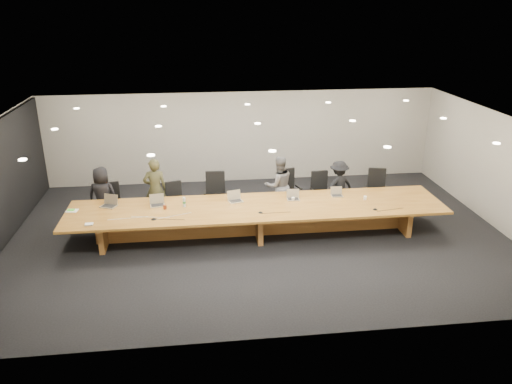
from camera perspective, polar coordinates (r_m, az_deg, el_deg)
ground at (r=12.25m, az=0.17°, el=-4.87°), size 12.00×12.00×0.00m
back_wall at (r=15.50m, az=-1.65°, el=6.29°), size 12.00×0.02×2.80m
conference_table at (r=12.03m, az=0.17°, el=-2.64°), size 9.00×1.80×0.75m
chair_far_left at (r=13.32m, az=-16.12°, el=-1.16°), size 0.59×0.59×1.01m
chair_left at (r=13.05m, az=-9.15°, el=-1.04°), size 0.64×0.64×1.01m
chair_mid_left at (r=13.08m, az=-4.62°, el=-0.33°), size 0.63×0.63×1.20m
chair_mid_right at (r=13.36m, az=3.85°, el=0.10°), size 0.74×0.74×1.17m
chair_right at (r=13.53m, az=7.48°, el=0.05°), size 0.59×0.59×1.09m
chair_far_right at (r=13.88m, az=13.64°, el=0.26°), size 0.69×0.69×1.13m
person_a at (r=13.14m, az=-17.12°, el=-0.41°), size 0.80×0.58×1.51m
person_b at (r=13.04m, az=-11.43°, el=0.29°), size 0.64×0.45×1.65m
person_c at (r=13.14m, az=2.63°, el=0.75°), size 0.87×0.73×1.59m
person_d at (r=13.56m, az=9.41°, el=0.68°), size 1.02×0.77×1.40m
laptop_a at (r=12.37m, az=-16.57°, el=-1.02°), size 0.44×0.38×0.28m
laptop_b at (r=12.14m, az=-11.24°, el=-0.97°), size 0.37×0.29×0.27m
laptop_c at (r=12.17m, az=-2.35°, el=-0.53°), size 0.39×0.33×0.27m
laptop_d at (r=12.32m, az=4.30°, el=-0.35°), size 0.32×0.24×0.24m
laptop_e at (r=12.67m, az=9.27°, el=0.01°), size 0.30×0.22×0.23m
water_bottle at (r=11.99m, az=-8.21°, el=-1.17°), size 0.08×0.08×0.23m
amber_mug at (r=11.95m, az=-10.37°, el=-1.71°), size 0.10×0.10×0.10m
paper_cup_near at (r=12.28m, az=4.26°, el=-0.81°), size 0.10×0.10×0.09m
paper_cup_far at (r=12.60m, az=12.36°, el=-0.67°), size 0.10×0.10×0.09m
notepad at (r=12.44m, az=-20.29°, el=-2.02°), size 0.28×0.24×0.02m
lime_gadget at (r=12.44m, az=-20.39°, el=-1.93°), size 0.16×0.10×0.02m
av_box at (r=11.57m, az=-18.55°, el=-3.52°), size 0.18×0.14×0.03m
mic_left at (r=11.46m, az=-11.62°, el=-3.02°), size 0.16×0.16×0.03m
mic_center at (r=11.57m, az=0.52°, el=-2.32°), size 0.15×0.15×0.03m
mic_right at (r=12.08m, az=13.46°, el=-1.90°), size 0.11×0.11×0.03m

